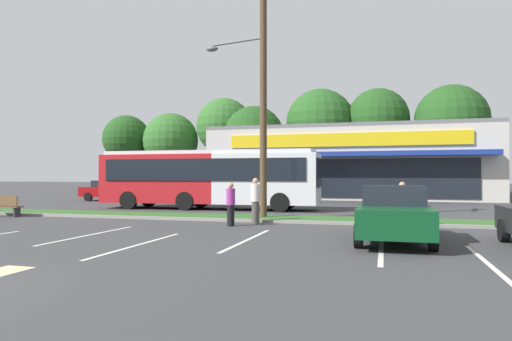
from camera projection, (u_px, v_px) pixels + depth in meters
The scene contains 24 objects.
grass_median at pixel (203, 217), 20.23m from camera, with size 56.00×2.20×0.12m, color #2D5B23.
curb_lip at pixel (192, 219), 19.05m from camera, with size 56.00×0.24×0.12m, color gray.
parking_stripe_1 at pixel (90, 235), 14.36m from camera, with size 0.12×4.80×0.01m, color silver.
parking_stripe_2 at pixel (138, 245), 12.30m from camera, with size 0.12×4.80×0.01m, color silver.
parking_stripe_3 at pixel (248, 240), 13.26m from camera, with size 0.12×4.80×0.01m, color silver.
parking_stripe_4 at pixel (381, 249), 11.58m from camera, with size 0.12×4.80×0.01m, color silver.
parking_stripe_5 at pixel (487, 262), 9.80m from camera, with size 0.12×4.80×0.01m, color silver.
storefront_building at pixel (350, 164), 40.35m from camera, with size 22.30×13.78×5.88m.
tree_far_left at pixel (127, 139), 55.63m from camera, with size 5.70×5.70×9.23m.
tree_left at pixel (171, 141), 54.44m from camera, with size 6.51×6.51×9.33m.
tree_mid_left at pixel (224, 126), 52.98m from camera, with size 6.45×6.45×10.86m.
tree_mid at pixel (254, 136), 48.91m from camera, with size 6.47×6.47×9.33m.
tree_mid_right at pixel (320, 123), 50.75m from camera, with size 7.58×7.58×11.49m.
tree_right at pixel (378, 119), 49.11m from camera, with size 6.58×6.58×11.24m.
tree_far_right at pixel (451, 121), 46.34m from camera, with size 7.31×7.31×11.08m.
utility_pole at pixel (261, 85), 19.61m from camera, with size 3.14×2.38×10.78m.
city_bus at pixel (209, 178), 25.61m from camera, with size 12.38×2.92×3.25m.
bus_stop_bench at pixel (5, 206), 20.81m from camera, with size 1.60×0.45×0.95m.
car_0 at pixel (111, 190), 34.18m from camera, with size 4.46×1.96×1.52m.
car_1 at pixel (394, 213), 12.99m from camera, with size 2.01×4.74×1.57m.
car_5 at pixel (169, 191), 31.78m from camera, with size 4.43×1.86×1.61m.
pedestrian_near_bench at pixel (231, 204), 16.92m from camera, with size 0.32×0.32×1.61m.
pedestrian_by_pole at pixel (402, 205), 15.99m from camera, with size 0.33×0.33×1.65m.
pedestrian_mid at pixel (256, 201), 17.83m from camera, with size 0.36×0.36×1.77m.
Camera 1 is at (7.74, -4.86, 1.85)m, focal length 32.21 mm.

